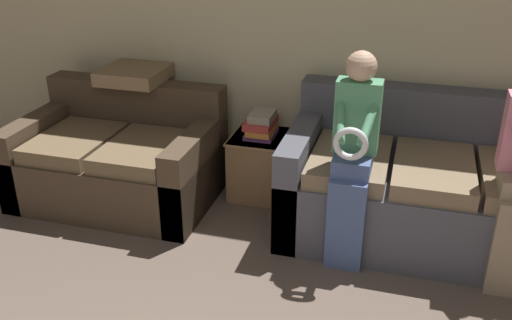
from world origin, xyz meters
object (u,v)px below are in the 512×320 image
(throw_pillow, at_px, (134,74))
(side_shelf, at_px, (262,164))
(couch_side, at_px, (120,160))
(book_stack, at_px, (262,125))
(couch_main, at_px, (430,189))
(child_left_seated, at_px, (353,151))

(throw_pillow, bearing_deg, side_shelf, -0.58)
(couch_side, relative_size, throw_pillow, 3.07)
(couch_side, bearing_deg, side_shelf, 17.63)
(couch_side, relative_size, book_stack, 4.66)
(couch_side, distance_m, throw_pillow, 0.65)
(book_stack, distance_m, throw_pillow, 1.05)
(book_stack, bearing_deg, throw_pillow, 179.13)
(couch_side, bearing_deg, book_stack, 17.48)
(book_stack, bearing_deg, couch_main, -11.10)
(couch_side, bearing_deg, couch_main, 2.02)
(couch_main, bearing_deg, book_stack, 168.90)
(couch_side, relative_size, child_left_seated, 1.09)
(couch_main, height_order, book_stack, couch_main)
(side_shelf, height_order, book_stack, book_stack)
(child_left_seated, relative_size, side_shelf, 2.74)
(child_left_seated, distance_m, book_stack, 1.00)
(side_shelf, distance_m, book_stack, 0.32)
(child_left_seated, distance_m, side_shelf, 1.10)
(couch_main, distance_m, book_stack, 1.26)
(side_shelf, height_order, throw_pillow, throw_pillow)
(child_left_seated, height_order, book_stack, child_left_seated)
(side_shelf, bearing_deg, couch_side, -162.37)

